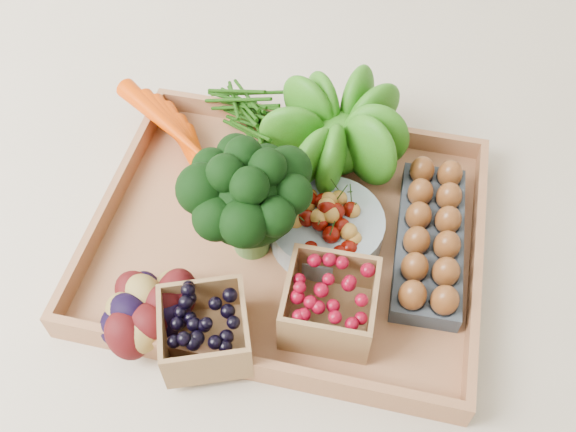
% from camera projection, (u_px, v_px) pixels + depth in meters
% --- Properties ---
extents(ground, '(4.00, 4.00, 0.00)m').
position_uv_depth(ground, '(288.00, 240.00, 0.95)').
color(ground, beige).
rests_on(ground, ground).
extents(tray, '(0.55, 0.45, 0.01)m').
position_uv_depth(tray, '(288.00, 237.00, 0.95)').
color(tray, '#AB7148').
rests_on(tray, ground).
extents(carrots, '(0.23, 0.16, 0.05)m').
position_uv_depth(carrots, '(195.00, 156.00, 1.00)').
color(carrots, '#D83C00').
rests_on(carrots, tray).
extents(lettuce, '(0.15, 0.15, 0.15)m').
position_uv_depth(lettuce, '(338.00, 128.00, 0.97)').
color(lettuce, '#285B0E').
rests_on(lettuce, tray).
extents(broccoli, '(0.18, 0.18, 0.14)m').
position_uv_depth(broccoli, '(250.00, 216.00, 0.88)').
color(broccoli, black).
rests_on(broccoli, tray).
extents(cherry_bowl, '(0.17, 0.17, 0.04)m').
position_uv_depth(cherry_bowl, '(326.00, 228.00, 0.92)').
color(cherry_bowl, '#8C9EA5').
rests_on(cherry_bowl, tray).
extents(egg_carton, '(0.10, 0.27, 0.03)m').
position_uv_depth(egg_carton, '(429.00, 241.00, 0.92)').
color(egg_carton, '#383E47').
rests_on(egg_carton, tray).
extents(potatoes, '(0.14, 0.14, 0.08)m').
position_uv_depth(potatoes, '(146.00, 306.00, 0.82)').
color(potatoes, '#38090A').
rests_on(potatoes, tray).
extents(punnet_blackberry, '(0.14, 0.14, 0.07)m').
position_uv_depth(punnet_blackberry, '(205.00, 331.00, 0.81)').
color(punnet_blackberry, black).
rests_on(punnet_blackberry, tray).
extents(punnet_raspberry, '(0.12, 0.12, 0.08)m').
position_uv_depth(punnet_raspberry, '(330.00, 303.00, 0.83)').
color(punnet_raspberry, maroon).
rests_on(punnet_raspberry, tray).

